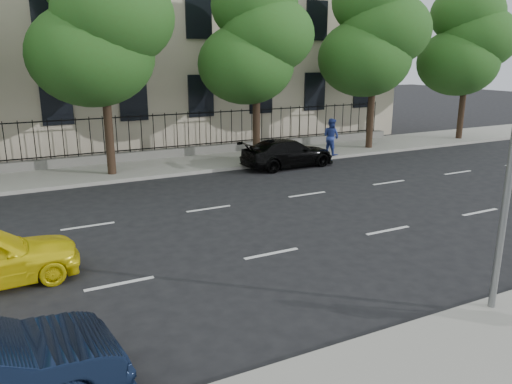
# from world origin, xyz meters

# --- Properties ---
(ground) EXTENTS (120.00, 120.00, 0.00)m
(ground) POSITION_xyz_m (0.00, 0.00, 0.00)
(ground) COLOR black
(ground) RESTS_ON ground
(far_sidewalk) EXTENTS (60.00, 4.00, 0.15)m
(far_sidewalk) POSITION_xyz_m (0.00, 14.00, 0.07)
(far_sidewalk) COLOR gray
(far_sidewalk) RESTS_ON ground
(lane_markings) EXTENTS (49.60, 4.62, 0.01)m
(lane_markings) POSITION_xyz_m (0.00, 4.75, 0.01)
(lane_markings) COLOR silver
(lane_markings) RESTS_ON ground
(iron_fence) EXTENTS (30.00, 0.50, 2.20)m
(iron_fence) POSITION_xyz_m (0.00, 15.70, 0.65)
(iron_fence) COLOR slate
(iron_fence) RESTS_ON far_sidewalk
(street_light) EXTENTS (0.25, 3.32, 8.05)m
(street_light) POSITION_xyz_m (2.50, -1.77, 5.15)
(street_light) COLOR slate
(street_light) RESTS_ON near_sidewalk
(tree_c) EXTENTS (5.89, 5.50, 9.80)m
(tree_c) POSITION_xyz_m (-1.96, 13.36, 6.41)
(tree_c) COLOR #382619
(tree_c) RESTS_ON far_sidewalk
(tree_d) EXTENTS (5.34, 4.94, 8.84)m
(tree_d) POSITION_xyz_m (5.04, 13.36, 5.84)
(tree_d) COLOR #382619
(tree_d) RESTS_ON far_sidewalk
(tree_e) EXTENTS (5.71, 5.31, 9.46)m
(tree_e) POSITION_xyz_m (12.04, 13.36, 6.20)
(tree_e) COLOR #382619
(tree_e) RESTS_ON far_sidewalk
(tree_f) EXTENTS (5.52, 5.12, 9.01)m
(tree_f) POSITION_xyz_m (19.04, 13.36, 5.88)
(tree_f) COLOR #382619
(tree_f) RESTS_ON far_sidewalk
(black_sedan) EXTENTS (4.67, 2.10, 1.33)m
(black_sedan) POSITION_xyz_m (5.78, 11.50, 0.67)
(black_sedan) COLOR black
(black_sedan) RESTS_ON ground
(pedestrian_far) EXTENTS (0.91, 1.06, 1.86)m
(pedestrian_far) POSITION_xyz_m (8.87, 12.40, 1.08)
(pedestrian_far) COLOR navy
(pedestrian_far) RESTS_ON far_sidewalk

